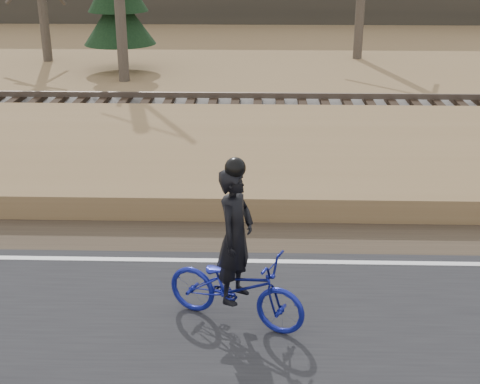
{
  "coord_description": "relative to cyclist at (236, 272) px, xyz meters",
  "views": [
    {
      "loc": [
        2.44,
        -9.05,
        4.88
      ],
      "look_at": [
        2.16,
        0.5,
        1.1
      ],
      "focal_mm": 50.0,
      "sensor_mm": 36.0,
      "label": 1
    }
  ],
  "objects": [
    {
      "name": "embankment",
      "position": [
        -2.16,
        5.69,
        -0.56
      ],
      "size": [
        120.0,
        5.0,
        0.44
      ],
      "primitive_type": "cube",
      "color": "olive",
      "rests_on": "ground"
    },
    {
      "name": "ballast",
      "position": [
        -2.16,
        9.49,
        -0.55
      ],
      "size": [
        120.0,
        3.0,
        0.45
      ],
      "primitive_type": "cube",
      "color": "slate",
      "rests_on": "ground"
    },
    {
      "name": "edge_line",
      "position": [
        -2.16,
        1.69,
        -0.71
      ],
      "size": [
        120.0,
        0.12,
        0.01
      ],
      "primitive_type": "cube",
      "color": "silver",
      "rests_on": "road"
    },
    {
      "name": "railroad",
      "position": [
        -2.16,
        9.49,
        -0.25
      ],
      "size": [
        120.0,
        2.4,
        0.29
      ],
      "color": "black",
      "rests_on": "ballast"
    },
    {
      "name": "cyclist",
      "position": [
        0.0,
        0.0,
        0.0
      ],
      "size": [
        2.02,
        1.38,
        2.27
      ],
      "rotation": [
        0.0,
        0.0,
        1.16
      ],
      "color": "navy",
      "rests_on": "road"
    },
    {
      "name": "shoulder",
      "position": [
        -2.16,
        2.69,
        -0.76
      ],
      "size": [
        120.0,
        1.6,
        0.04
      ],
      "primitive_type": "cube",
      "color": "#473A2B",
      "rests_on": "ground"
    },
    {
      "name": "road",
      "position": [
        -2.16,
        -1.01,
        -0.75
      ],
      "size": [
        120.0,
        6.0,
        0.06
      ],
      "primitive_type": "cube",
      "color": "black",
      "rests_on": "ground"
    },
    {
      "name": "ground",
      "position": [
        -2.16,
        1.49,
        -0.78
      ],
      "size": [
        120.0,
        120.0,
        0.0
      ],
      "primitive_type": "plane",
      "color": "olive",
      "rests_on": "ground"
    }
  ]
}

